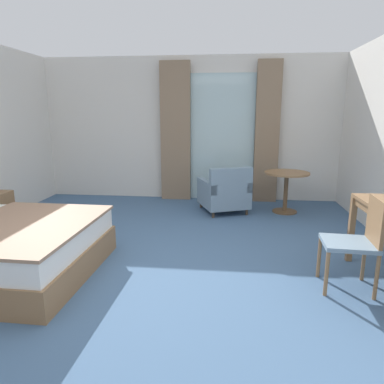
% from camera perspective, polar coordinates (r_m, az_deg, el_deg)
% --- Properties ---
extents(ground, '(6.21, 7.40, 0.10)m').
position_cam_1_polar(ground, '(3.74, -6.49, -14.03)').
color(ground, '#426084').
extents(wall_back, '(5.81, 0.12, 2.66)m').
position_cam_1_polar(wall_back, '(6.74, -0.33, 10.28)').
color(wall_back, silver).
rests_on(wall_back, ground).
extents(balcony_glass_door, '(1.25, 0.02, 2.35)m').
position_cam_1_polar(balcony_glass_door, '(6.63, 4.74, 8.80)').
color(balcony_glass_door, silver).
rests_on(balcony_glass_door, ground).
extents(curtain_panel_left, '(0.56, 0.10, 2.56)m').
position_cam_1_polar(curtain_panel_left, '(6.60, -2.73, 9.73)').
color(curtain_panel_left, '#897056').
rests_on(curtain_panel_left, ground).
extents(curtain_panel_right, '(0.43, 0.10, 2.56)m').
position_cam_1_polar(curtain_panel_right, '(6.56, 12.24, 9.44)').
color(curtain_panel_right, '#897056').
rests_on(curtain_panel_right, ground).
extents(desk_chair, '(0.49, 0.45, 0.89)m').
position_cam_1_polar(desk_chair, '(3.59, 25.65, -6.88)').
color(desk_chair, gray).
rests_on(desk_chair, ground).
extents(armchair_by_window, '(0.94, 0.97, 0.79)m').
position_cam_1_polar(armchair_by_window, '(5.84, 5.36, -0.22)').
color(armchair_by_window, gray).
rests_on(armchair_by_window, ground).
extents(round_cafe_table, '(0.73, 0.73, 0.69)m').
position_cam_1_polar(round_cafe_table, '(5.96, 15.23, 1.54)').
color(round_cafe_table, olive).
rests_on(round_cafe_table, ground).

